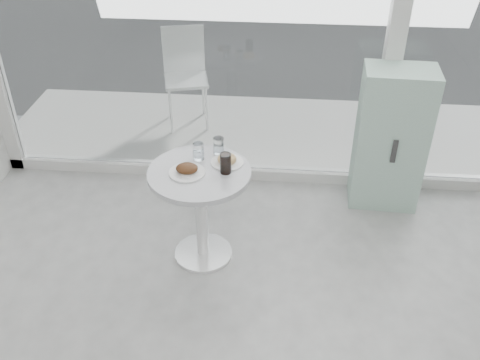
# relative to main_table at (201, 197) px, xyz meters

# --- Properties ---
(main_table) EXTENTS (0.72, 0.72, 0.77)m
(main_table) POSITION_rel_main_table_xyz_m (0.00, 0.00, 0.00)
(main_table) COLOR white
(main_table) RESTS_ON ground
(patio_deck) EXTENTS (5.60, 1.60, 0.05)m
(patio_deck) POSITION_rel_main_table_xyz_m (0.50, 1.90, -0.53)
(patio_deck) COLOR beige
(patio_deck) RESTS_ON ground
(mint_cabinet) EXTENTS (0.58, 0.41, 1.21)m
(mint_cabinet) POSITION_rel_main_table_xyz_m (1.44, 0.85, 0.05)
(mint_cabinet) COLOR #89AF9C
(mint_cabinet) RESTS_ON ground
(patio_chair) EXTENTS (0.52, 0.52, 1.00)m
(patio_chair) POSITION_rel_main_table_xyz_m (-0.47, 2.08, 0.07)
(patio_chair) COLOR white
(patio_chair) RESTS_ON patio_deck
(plate_fritter) EXTENTS (0.25, 0.25, 0.07)m
(plate_fritter) POSITION_rel_main_table_xyz_m (-0.07, -0.03, 0.25)
(plate_fritter) COLOR white
(plate_fritter) RESTS_ON main_table
(plate_donut) EXTENTS (0.23, 0.23, 0.06)m
(plate_donut) POSITION_rel_main_table_xyz_m (0.18, 0.12, 0.24)
(plate_donut) COLOR white
(plate_donut) RESTS_ON main_table
(water_tumbler_a) EXTENTS (0.08, 0.08, 0.13)m
(water_tumbler_a) POSITION_rel_main_table_xyz_m (-0.03, 0.16, 0.28)
(water_tumbler_a) COLOR white
(water_tumbler_a) RESTS_ON main_table
(water_tumbler_b) EXTENTS (0.08, 0.08, 0.12)m
(water_tumbler_b) POSITION_rel_main_table_xyz_m (0.11, 0.25, 0.27)
(water_tumbler_b) COLOR white
(water_tumbler_b) RESTS_ON main_table
(cola_glass) EXTENTS (0.08, 0.08, 0.15)m
(cola_glass) POSITION_rel_main_table_xyz_m (0.18, 0.00, 0.29)
(cola_glass) COLOR white
(cola_glass) RESTS_ON main_table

